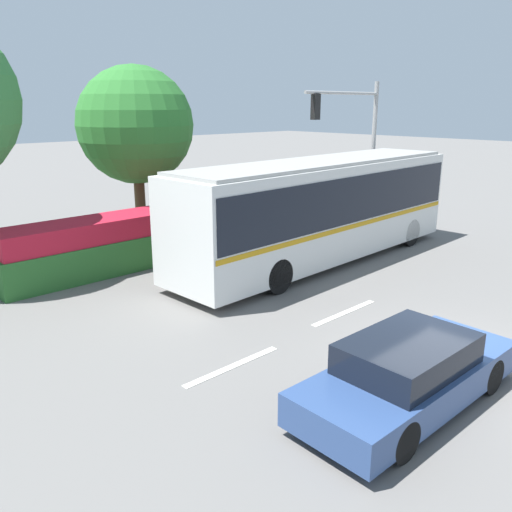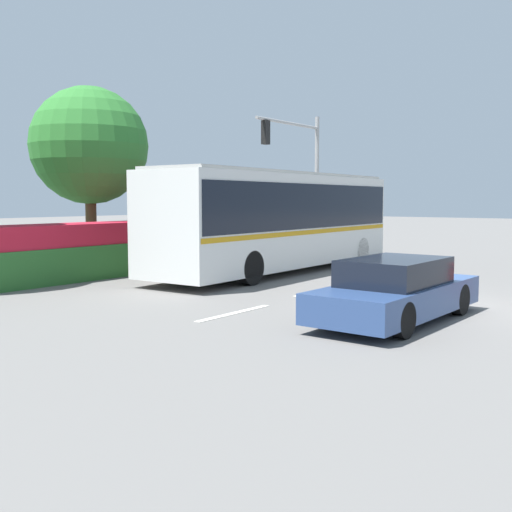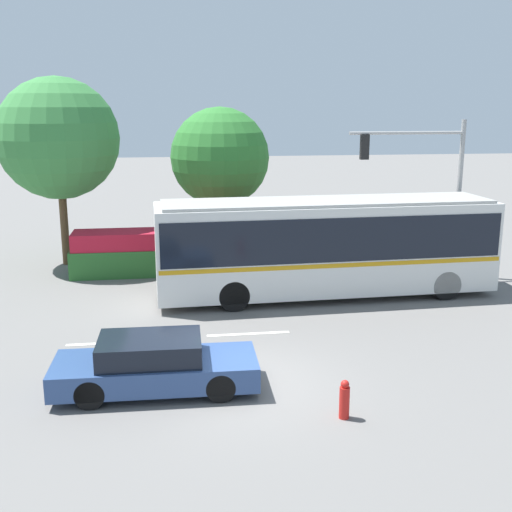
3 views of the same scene
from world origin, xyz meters
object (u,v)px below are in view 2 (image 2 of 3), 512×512
object	(u,v)px
city_bus	(280,216)
street_tree_centre	(89,146)
traffic_light_pole	(302,165)
sedan_foreground	(396,291)

from	to	relation	value
city_bus	street_tree_centre	xyz separation A→B (m)	(-3.10, 6.09, 2.43)
city_bus	traffic_light_pole	distance (m)	5.23
city_bus	sedan_foreground	bearing A→B (deg)	-132.17
sedan_foreground	street_tree_centre	bearing A→B (deg)	79.59
city_bus	traffic_light_pole	size ratio (longest dim) A/B	1.96
traffic_light_pole	street_tree_centre	xyz separation A→B (m)	(-7.55, 4.16, 0.48)
traffic_light_pole	sedan_foreground	bearing A→B (deg)	40.44
city_bus	sedan_foreground	xyz separation A→B (m)	(-5.76, -6.77, -1.30)
city_bus	traffic_light_pole	bearing A→B (deg)	21.68
sedan_foreground	traffic_light_pole	distance (m)	13.81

